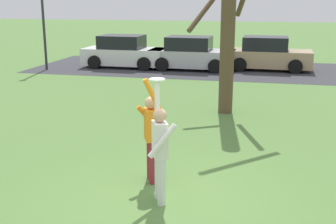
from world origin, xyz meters
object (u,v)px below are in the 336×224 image
Objects in this scene: person_defender at (151,132)px; frisbee_disc at (157,79)px; bare_tree_tall at (228,26)px; person_catcher at (160,147)px; parked_car_silver at (191,54)px; lamppost_by_lot at (43,15)px; parked_car_tan at (267,55)px; parked_car_white at (124,53)px.

frisbee_disc is (0.28, -0.62, 1.11)m from person_defender.
person_catcher is at bearing -94.56° from bare_tree_tall.
lamppost_by_lot is at bearing -165.30° from parked_car_silver.
lamppost_by_lot is at bearing -166.00° from parked_car_tan.
frisbee_disc is at bearing -55.14° from lamppost_by_lot.
person_catcher is at bearing -0.00° from person_defender.
frisbee_disc is 0.06× the size of parked_car_white.
person_defender is 7.78× the size of frisbee_disc.
person_catcher is 0.90m from person_defender.
parked_car_tan is (3.61, 0.73, 0.00)m from parked_car_silver.
frisbee_disc is 14.31m from parked_car_silver.
person_defender is at bearing -68.54° from parked_car_white.
parked_car_white is 10.08m from bare_tree_tall.
person_catcher is 0.50× the size of parked_car_white.
parked_car_white is 1.00× the size of parked_car_tan.
parked_car_silver is (-1.56, 13.51, -0.25)m from person_defender.
person_catcher is at bearing -65.85° from frisbee_disc.
person_catcher is 0.50× the size of parked_car_tan.
person_defender is 14.39m from parked_car_white.
lamppost_by_lot is (-8.79, 12.69, 1.60)m from person_catcher.
parked_car_silver is 0.97× the size of lamppost_by_lot.
lamppost_by_lot is at bearing 124.86° from frisbee_disc.
frisbee_disc is 15.12m from parked_car_white.
frisbee_disc reaches higher than parked_car_white.
person_catcher reaches higher than parked_car_tan.
parked_car_tan is at bearing 82.35° from bare_tree_tall.
parked_car_tan is at bearing 12.77° from lamppost_by_lot.
person_catcher is 0.50× the size of parked_car_silver.
parked_car_white is 3.41m from parked_car_silver.
frisbee_disc is at bearing -68.36° from parked_car_white.
parked_car_white is at bearing 176.08° from person_defender.
lamppost_by_lot is (-9.29, 6.36, -0.03)m from bare_tree_tall.
parked_car_tan is (1.77, 14.85, -1.37)m from frisbee_disc.
bare_tree_tall is (5.85, -7.99, 1.89)m from parked_car_white.
parked_car_white and parked_car_tan have the same top height.
lamppost_by_lot is (-10.46, -2.37, 1.86)m from parked_car_tan.
parked_car_silver is (-1.84, 14.12, -1.37)m from frisbee_disc.
bare_tree_tall is 11.26m from lamppost_by_lot.
parked_car_silver is 3.68m from parked_car_tan.
parked_car_tan is 9.01m from bare_tree_tall.
parked_car_tan is at bearing 147.67° from person_defender.
frisbee_disc is 0.06× the size of parked_car_silver.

